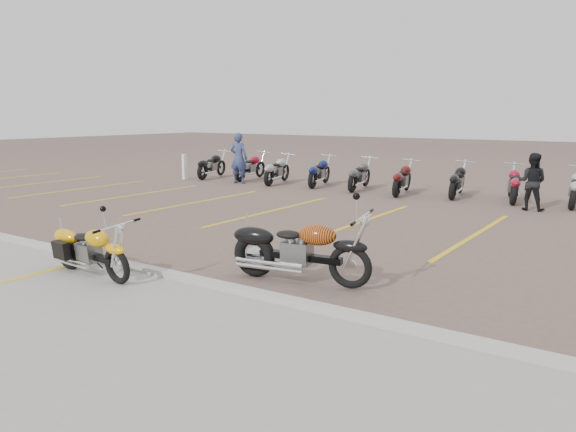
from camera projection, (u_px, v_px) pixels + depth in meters
name	position (u px, v px, depth m)	size (l,w,h in m)	color
ground	(264.00, 256.00, 10.32)	(100.00, 100.00, 0.00)	brown
concrete_apron	(37.00, 333.00, 6.66)	(60.00, 5.00, 0.01)	#9E9B93
curb	(186.00, 279.00, 8.69)	(60.00, 0.18, 0.12)	#ADAAA3
parking_stripes	(362.00, 222.00, 13.58)	(38.00, 5.50, 0.01)	gold
yellow_cruiser	(91.00, 252.00, 8.96)	(1.98, 0.34, 0.81)	black
flame_cruiser	(297.00, 253.00, 8.63)	(2.30, 0.52, 0.95)	black
person_a	(239.00, 158.00, 20.89)	(0.69, 0.45, 1.89)	navy
person_b	(532.00, 182.00, 15.08)	(0.75, 0.59, 1.55)	black
bollard	(185.00, 167.00, 22.23)	(0.15, 0.15, 1.00)	white
bg_bike_row	(382.00, 175.00, 18.78)	(15.83, 2.08, 1.10)	black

